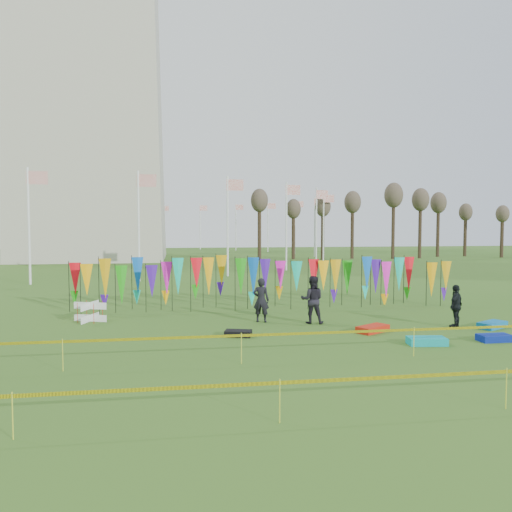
{
  "coord_description": "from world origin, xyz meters",
  "views": [
    {
      "loc": [
        -3.98,
        -16.08,
        3.94
      ],
      "look_at": [
        -0.5,
        6.0,
        2.64
      ],
      "focal_mm": 35.0,
      "sensor_mm": 36.0,
      "label": 1
    }
  ],
  "objects": [
    {
      "name": "kite_bag_red",
      "position": [
        3.24,
        1.54,
        0.12
      ],
      "size": [
        1.45,
        1.21,
        0.24
      ],
      "primitive_type": "cube",
      "rotation": [
        0.0,
        0.0,
        0.55
      ],
      "color": "red",
      "rests_on": "ground"
    },
    {
      "name": "tree_line",
      "position": [
        32.0,
        44.0,
        6.17
      ],
      "size": [
        53.92,
        1.92,
        7.84
      ],
      "color": "#3B2E1D",
      "rests_on": "ground"
    },
    {
      "name": "kite_bag_turquoise",
      "position": [
        4.25,
        -0.67,
        0.12
      ],
      "size": [
        1.32,
        0.78,
        0.25
      ],
      "primitive_type": "cube",
      "rotation": [
        0.0,
        0.0,
        -0.13
      ],
      "color": "#0BA6AB",
      "rests_on": "ground"
    },
    {
      "name": "caution_tape_far",
      "position": [
        -0.22,
        -6.45,
        0.78
      ],
      "size": [
        26.0,
        0.02,
        0.9
      ],
      "color": "#E6DC04",
      "rests_on": "ground"
    },
    {
      "name": "flagpole_ring",
      "position": [
        -14.0,
        48.0,
        4.0
      ],
      "size": [
        57.4,
        56.16,
        8.0
      ],
      "color": "silver",
      "rests_on": "ground"
    },
    {
      "name": "person_mid",
      "position": [
        1.44,
        3.54,
        0.97
      ],
      "size": [
        1.06,
        0.8,
        1.95
      ],
      "primitive_type": "imported",
      "rotation": [
        0.0,
        0.0,
        2.89
      ],
      "color": "black",
      "rests_on": "ground"
    },
    {
      "name": "banner_row",
      "position": [
        0.28,
        7.5,
        1.52
      ],
      "size": [
        18.64,
        0.64,
        2.4
      ],
      "color": "black",
      "rests_on": "ground"
    },
    {
      "name": "person_left",
      "position": [
        -0.58,
        4.13,
        0.92
      ],
      "size": [
        0.8,
        0.69,
        1.84
      ],
      "primitive_type": "imported",
      "rotation": [
        0.0,
        0.0,
        2.79
      ],
      "color": "black",
      "rests_on": "ground"
    },
    {
      "name": "kite_bag_blue",
      "position": [
        6.81,
        -0.56,
        0.12
      ],
      "size": [
        1.11,
        0.59,
        0.23
      ],
      "primitive_type": "cube",
      "rotation": [
        0.0,
        0.0,
        0.01
      ],
      "color": "#082092",
      "rests_on": "ground"
    },
    {
      "name": "caution_tape_near",
      "position": [
        -0.22,
        -2.01,
        0.78
      ],
      "size": [
        26.0,
        0.02,
        0.9
      ],
      "color": "#E6DC04",
      "rests_on": "ground"
    },
    {
      "name": "kite_bag_teal",
      "position": [
        8.15,
        1.53,
        0.12
      ],
      "size": [
        1.41,
        1.14,
        0.24
      ],
      "primitive_type": "cube",
      "rotation": [
        0.0,
        0.0,
        0.49
      ],
      "color": "#0C6EB4",
      "rests_on": "ground"
    },
    {
      "name": "kite_bag_black",
      "position": [
        -1.85,
        1.58,
        0.11
      ],
      "size": [
        1.06,
        0.8,
        0.22
      ],
      "primitive_type": "cube",
      "rotation": [
        0.0,
        0.0,
        -0.3
      ],
      "color": "black",
      "rests_on": "ground"
    },
    {
      "name": "person_right",
      "position": [
        6.8,
        1.86,
        0.84
      ],
      "size": [
        1.12,
        1.06,
        1.69
      ],
      "primitive_type": "imported",
      "rotation": [
        0.0,
        0.0,
        3.81
      ],
      "color": "black",
      "rests_on": "ground"
    },
    {
      "name": "box_kite",
      "position": [
        -7.6,
        5.3,
        0.42
      ],
      "size": [
        0.75,
        0.75,
        0.83
      ],
      "rotation": [
        0.0,
        0.0,
        -0.35
      ],
      "color": "red",
      "rests_on": "ground"
    },
    {
      "name": "ground",
      "position": [
        0.0,
        0.0,
        0.0
      ],
      "size": [
        160.0,
        160.0,
        0.0
      ],
      "primitive_type": "plane",
      "color": "#2F5718",
      "rests_on": "ground"
    }
  ]
}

